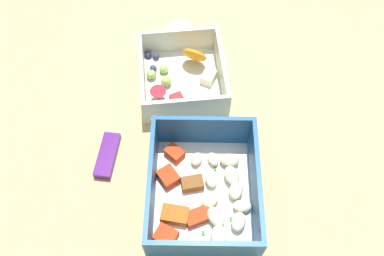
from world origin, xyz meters
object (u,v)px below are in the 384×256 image
candy_bar (107,155)px  paper_cup_liner (181,31)px  pasta_container (204,191)px  fruit_bowl (183,77)px

candy_bar → paper_cup_liner: (24.09, -10.53, 0.23)cm
pasta_container → candy_bar: (6.30, 13.60, -1.50)cm
pasta_container → fruit_bowl: 19.65cm
pasta_container → candy_bar: bearing=66.7°
pasta_container → fruit_bowl: pasta_container is taller
fruit_bowl → paper_cup_liner: 10.99cm
fruit_bowl → candy_bar: (-13.15, 10.84, -1.15)cm
candy_bar → paper_cup_liner: bearing=-23.6°
pasta_container → candy_bar: 15.06cm
fruit_bowl → paper_cup_liner: bearing=1.6°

